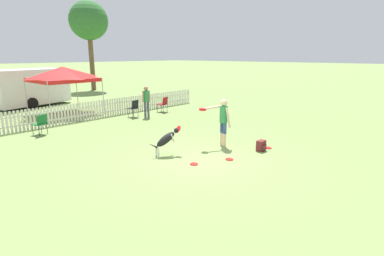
# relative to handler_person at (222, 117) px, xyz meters

# --- Properties ---
(ground_plane) EXTENTS (240.00, 240.00, 0.00)m
(ground_plane) POSITION_rel_handler_person_xyz_m (-1.63, -0.34, -1.07)
(ground_plane) COLOR olive
(handler_person) EXTENTS (0.89, 0.92, 1.70)m
(handler_person) POSITION_rel_handler_person_xyz_m (0.00, 0.00, 0.00)
(handler_person) COLOR beige
(handler_person) RESTS_ON ground_plane
(leaping_dog) EXTENTS (1.12, 0.56, 0.94)m
(leaping_dog) POSITION_rel_handler_person_xyz_m (-2.03, 0.73, -0.52)
(leaping_dog) COLOR black
(leaping_dog) RESTS_ON ground_plane
(frisbee_near_handler) EXTENTS (0.25, 0.25, 0.02)m
(frisbee_near_handler) POSITION_rel_handler_person_xyz_m (0.89, -1.37, -1.06)
(frisbee_near_handler) COLOR red
(frisbee_near_handler) RESTS_ON ground_plane
(frisbee_near_dog) EXTENTS (0.25, 0.25, 0.02)m
(frisbee_near_dog) POSITION_rel_handler_person_xyz_m (-1.01, -1.05, -1.06)
(frisbee_near_dog) COLOR red
(frisbee_near_dog) RESTS_ON ground_plane
(frisbee_midfield) EXTENTS (0.25, 0.25, 0.02)m
(frisbee_midfield) POSITION_rel_handler_person_xyz_m (-2.07, -0.50, -1.06)
(frisbee_midfield) COLOR red
(frisbee_midfield) RESTS_ON ground_plane
(backpack_on_grass) EXTENTS (0.33, 0.25, 0.37)m
(backpack_on_grass) POSITION_rel_handler_person_xyz_m (0.46, -1.34, -0.89)
(backpack_on_grass) COLOR maroon
(backpack_on_grass) RESTS_ON ground_plane
(picket_fence) EXTENTS (16.58, 0.04, 0.93)m
(picket_fence) POSITION_rel_handler_person_xyz_m (-1.63, 7.67, -0.61)
(picket_fence) COLOR silver
(picket_fence) RESTS_ON ground_plane
(folding_chair_blue_left) EXTENTS (0.47, 0.49, 0.91)m
(folding_chair_blue_left) POSITION_rel_handler_person_xyz_m (1.07, 6.51, -0.52)
(folding_chair_blue_left) COLOR #333338
(folding_chair_blue_left) RESTS_ON ground_plane
(folding_chair_center) EXTENTS (0.58, 0.60, 0.87)m
(folding_chair_center) POSITION_rel_handler_person_xyz_m (3.11, 6.45, -0.55)
(folding_chair_center) COLOR #333338
(folding_chair_center) RESTS_ON ground_plane
(folding_chair_green_right) EXTENTS (0.56, 0.57, 0.85)m
(folding_chair_green_right) POSITION_rel_handler_person_xyz_m (-3.69, 6.48, -0.56)
(folding_chair_green_right) COLOR #333338
(folding_chair_green_right) RESTS_ON ground_plane
(canopy_tent_main) EXTENTS (3.03, 3.03, 2.59)m
(canopy_tent_main) POSITION_rel_handler_person_xyz_m (-0.80, 10.30, 1.10)
(canopy_tent_main) COLOR #B2B2B2
(canopy_tent_main) RESTS_ON ground_plane
(spectator_standing) EXTENTS (0.40, 0.27, 1.63)m
(spectator_standing) POSITION_rel_handler_person_xyz_m (1.52, 6.01, -0.09)
(spectator_standing) COLOR #474C5B
(spectator_standing) RESTS_ON ground_plane
(equipment_trailer) EXTENTS (5.56, 3.23, 2.33)m
(equipment_trailer) POSITION_rel_handler_person_xyz_m (-1.22, 14.38, 0.16)
(equipment_trailer) COLOR white
(equipment_trailer) RESTS_ON ground_plane
(tree_left_grove) EXTENTS (3.40, 3.40, 7.86)m
(tree_left_grove) POSITION_rel_handler_person_xyz_m (6.31, 19.51, 5.01)
(tree_left_grove) COLOR brown
(tree_left_grove) RESTS_ON ground_plane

